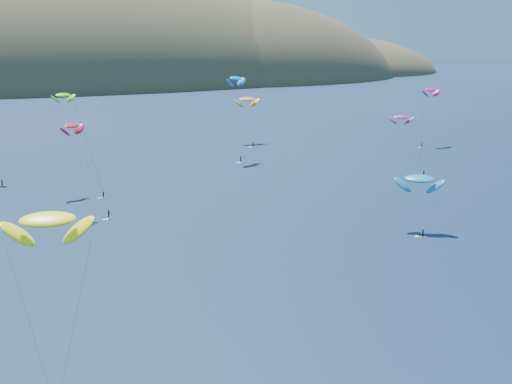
{
  "coord_description": "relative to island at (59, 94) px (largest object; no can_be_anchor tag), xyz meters",
  "views": [
    {
      "loc": [
        -48.3,
        -48.02,
        40.68
      ],
      "look_at": [
        7.66,
        80.0,
        9.0
      ],
      "focal_mm": 50.0,
      "sensor_mm": 36.0,
      "label": 1
    }
  ],
  "objects": [
    {
      "name": "kitesurfer_4",
      "position": [
        -2.3,
        -399.08,
        36.66
      ],
      "size": [
        9.46,
        10.44,
        28.41
      ],
      "rotation": [
        0.0,
        0.0,
        0.56
      ],
      "color": "#A5EB1A",
      "rests_on": "ground"
    },
    {
      "name": "kitesurfer_11",
      "position": [
        15.06,
        -366.86,
        26.73
      ],
      "size": [
        9.77,
        14.46,
        18.7
      ],
      "rotation": [
        0.0,
        0.0,
        0.04
      ],
      "color": "#A5EB1A",
      "rests_on": "ground"
    },
    {
      "name": "island",
      "position": [
        0.0,
        0.0,
        0.0
      ],
      "size": [
        730.0,
        300.0,
        210.0
      ],
      "color": "#3D3526",
      "rests_on": "ground"
    },
    {
      "name": "kitesurfer_6",
      "position": [
        32.27,
        -440.02,
        27.18
      ],
      "size": [
        8.26,
        10.45,
        18.41
      ],
      "rotation": [
        0.0,
        0.0,
        -0.46
      ],
      "color": "#A5EB1A",
      "rests_on": "ground"
    },
    {
      "name": "kitesurfer_5",
      "position": [
        0.96,
        -491.89,
        21.55
      ],
      "size": [
        10.19,
        10.82,
        13.5
      ],
      "rotation": [
        0.0,
        0.0,
        -0.7
      ],
      "color": "#A5EB1A",
      "rests_on": "ground"
    },
    {
      "name": "kitesurfer_3",
      "position": [
        -59.98,
        -425.31,
        35.52
      ],
      "size": [
        10.9,
        14.28,
        26.67
      ],
      "rotation": [
        0.0,
        0.0,
        0.42
      ],
      "color": "#A5EB1A",
      "rests_on": "ground"
    },
    {
      "name": "kitesurfer_8",
      "position": [
        73.84,
        -398.61,
        30.54
      ],
      "size": [
        11.35,
        7.55,
        22.09
      ],
      "rotation": [
        0.0,
        0.0,
        0.12
      ],
      "color": "#A5EB1A",
      "rests_on": "ground"
    },
    {
      "name": "kitesurfer_2",
      "position": [
        -78.21,
        -530.1,
        30.66
      ],
      "size": [
        10.11,
        11.81,
        22.63
      ],
      "rotation": [
        0.0,
        0.0,
        -0.14
      ],
      "color": "#A5EB1A",
      "rests_on": "ground"
    },
    {
      "name": "kitesurfer_9",
      "position": [
        -62.49,
        -451.87,
        31.09
      ],
      "size": [
        10.49,
        9.56,
        22.4
      ],
      "rotation": [
        0.0,
        0.0,
        0.73
      ],
      "color": "#A5EB1A",
      "rests_on": "ground"
    }
  ]
}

